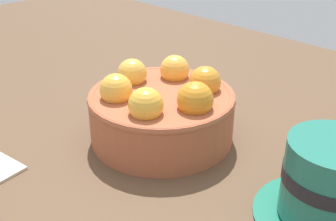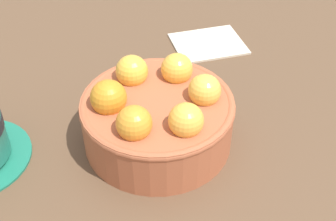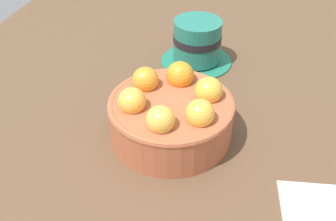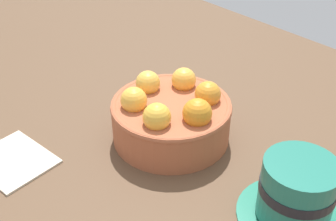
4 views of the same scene
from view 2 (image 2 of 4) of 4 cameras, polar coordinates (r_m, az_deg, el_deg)
The scene contains 3 objects.
ground_plane at distance 53.08cm, azimuth -1.25°, elevation -5.69°, with size 154.18×88.54×4.87cm, color brown.
terracotta_bowl at distance 48.84cm, azimuth -1.40°, elevation -0.64°, with size 16.88×16.88×8.69cm.
folded_napkin at distance 67.91cm, azimuth 5.19°, elevation 8.66°, with size 10.38×8.47×0.60cm, color beige.
Camera 2 is at (-3.37, -36.77, 35.69)cm, focal length 47.41 mm.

